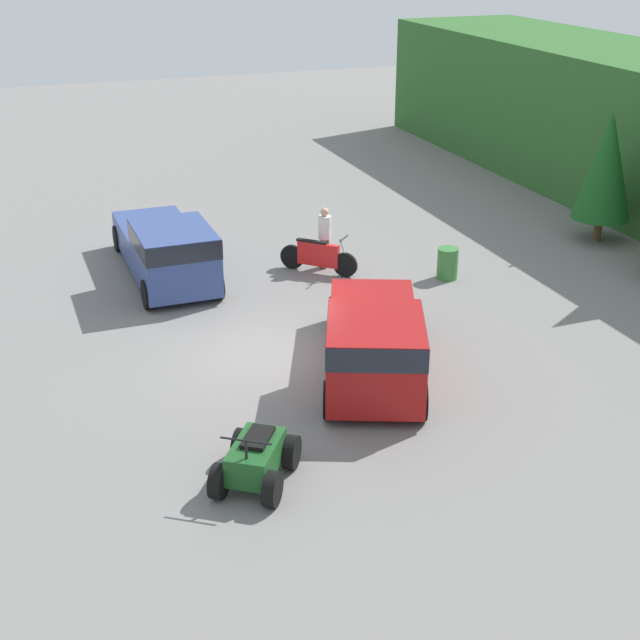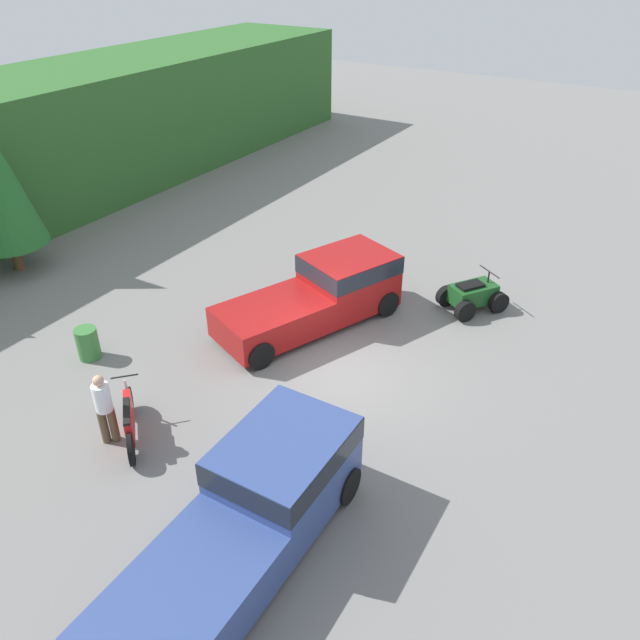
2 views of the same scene
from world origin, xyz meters
name	(u,v)px [view 2 (image 2 of 2)]	position (x,y,z in m)	size (l,w,h in m)	color
ground_plane	(336,370)	(0.00, 0.00, 0.00)	(80.00, 80.00, 0.00)	slate
pickup_truck_red	(324,291)	(1.97, 1.56, 0.95)	(5.73, 3.86, 1.80)	maroon
pickup_truck_second	(255,508)	(-5.42, -1.43, 0.95)	(5.78, 2.12, 1.80)	#334784
dirt_bike	(129,420)	(-4.54, 2.67, 0.48)	(1.69, 1.77, 1.15)	black
quad_atv	(473,295)	(4.80, -1.92, 0.45)	(2.17, 2.00, 1.15)	black
rider_person	(104,407)	(-4.86, 2.97, 0.97)	(0.52, 0.52, 1.78)	brown
steel_barrel	(88,343)	(-2.89, 5.89, 0.44)	(0.58, 0.58, 0.88)	#387A38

